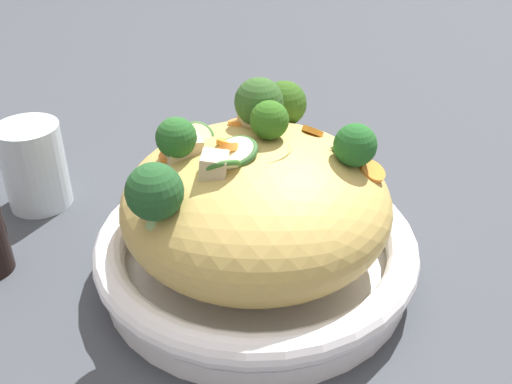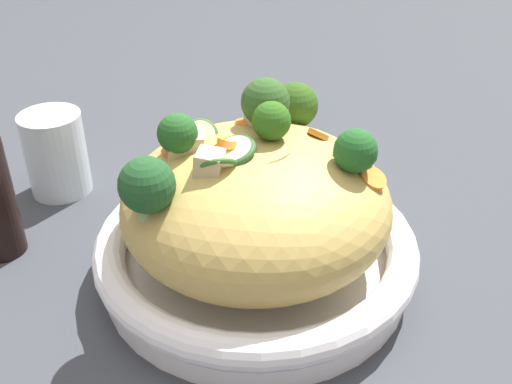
# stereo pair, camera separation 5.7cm
# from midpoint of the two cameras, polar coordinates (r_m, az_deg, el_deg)

# --- Properties ---
(ground_plane) EXTENTS (3.00, 3.00, 0.00)m
(ground_plane) POSITION_cam_midpoint_polar(r_m,az_deg,el_deg) (0.63, 2.62, -7.60)
(ground_plane) COLOR #383C42
(serving_bowl) EXTENTS (0.32, 0.32, 0.05)m
(serving_bowl) POSITION_cam_midpoint_polar(r_m,az_deg,el_deg) (0.61, 2.68, -5.65)
(serving_bowl) COLOR white
(serving_bowl) RESTS_ON ground_plane
(noodle_heap) EXTENTS (0.26, 0.26, 0.13)m
(noodle_heap) POSITION_cam_midpoint_polar(r_m,az_deg,el_deg) (0.58, 2.85, -1.12)
(noodle_heap) COLOR tan
(noodle_heap) RESTS_ON serving_bowl
(broccoli_florets) EXTENTS (0.24, 0.22, 0.08)m
(broccoli_florets) POSITION_cam_midpoint_polar(r_m,az_deg,el_deg) (0.56, 2.39, 5.58)
(broccoli_florets) COLOR #A3BF77
(broccoli_florets) RESTS_ON serving_bowl
(carrot_coins) EXTENTS (0.10, 0.21, 0.04)m
(carrot_coins) POSITION_cam_midpoint_polar(r_m,az_deg,el_deg) (0.56, 3.13, 4.24)
(carrot_coins) COLOR orange
(carrot_coins) RESTS_ON serving_bowl
(zucchini_slices) EXTENTS (0.10, 0.19, 0.04)m
(zucchini_slices) POSITION_cam_midpoint_polar(r_m,az_deg,el_deg) (0.55, 4.24, 3.56)
(zucchini_slices) COLOR beige
(zucchini_slices) RESTS_ON serving_bowl
(chicken_chunks) EXTENTS (0.12, 0.10, 0.03)m
(chicken_chunks) POSITION_cam_midpoint_polar(r_m,az_deg,el_deg) (0.55, -1.42, 4.64)
(chicken_chunks) COLOR #CCB48F
(chicken_chunks) RESTS_ON serving_bowl
(drinking_glass) EXTENTS (0.07, 0.07, 0.10)m
(drinking_glass) POSITION_cam_midpoint_polar(r_m,az_deg,el_deg) (0.76, -16.23, 3.42)
(drinking_glass) COLOR silver
(drinking_glass) RESTS_ON ground_plane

